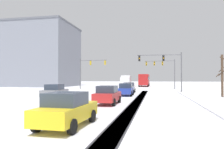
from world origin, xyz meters
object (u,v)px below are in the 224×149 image
car_white_lead (129,88)px  box_truck_delivery (126,81)px  traffic_signal_far_left (89,67)px  bus_oncoming (144,79)px  bare_tree_sidewalk_mid (222,75)px  car_yellow_cab_sixth (67,109)px  office_building_far_left_block (25,56)px  traffic_signal_near_right (165,63)px  car_red_fourth (108,95)px  traffic_signal_far_right (162,67)px  car_blue_second (126,89)px  car_grey_third (55,91)px

car_white_lead → box_truck_delivery: bearing=98.9°
traffic_signal_far_left → bus_oncoming: (10.79, 17.91, -2.65)m
traffic_signal_far_left → bare_tree_sidewalk_mid: (21.61, -16.37, -1.92)m
car_yellow_cab_sixth → bare_tree_sidewalk_mid: size_ratio=0.81×
traffic_signal_far_left → office_building_far_left_block: size_ratio=0.22×
car_white_lead → car_yellow_cab_sixth: same height
traffic_signal_near_right → car_yellow_cab_sixth: (-5.77, -26.50, -3.88)m
traffic_signal_near_right → car_yellow_cab_sixth: traffic_signal_near_right is taller
car_red_fourth → traffic_signal_near_right: bearing=71.7°
traffic_signal_far_right → car_red_fourth: (-5.74, -29.84, -3.99)m
car_blue_second → car_yellow_cab_sixth: same height
car_red_fourth → bare_tree_sidewalk_mid: bare_tree_sidewalk_mid is taller
car_grey_third → car_yellow_cab_sixth: bearing=-61.8°
car_blue_second → car_red_fourth: size_ratio=1.00×
traffic_signal_far_right → bare_tree_sidewalk_mid: bearing=-73.2°
office_building_far_left_block → car_yellow_cab_sixth: bearing=-54.9°
car_blue_second → bare_tree_sidewalk_mid: bare_tree_sidewalk_mid is taller
car_yellow_cab_sixth → office_building_far_left_block: bearing=125.1°
traffic_signal_near_right → car_grey_third: bearing=-132.8°
bus_oncoming → office_building_far_left_block: (-34.86, -4.39, 6.93)m
bus_oncoming → box_truck_delivery: size_ratio=1.47×
car_grey_third → bare_tree_sidewalk_mid: (18.84, 5.36, 1.91)m
traffic_signal_far_right → bus_oncoming: bearing=108.6°
car_blue_second → box_truck_delivery: (-3.48, 26.39, 0.82)m
car_red_fourth → car_yellow_cab_sixth: 9.00m
bus_oncoming → box_truck_delivery: (-4.28, -7.52, -0.36)m
car_white_lead → bare_tree_sidewalk_mid: 13.42m
traffic_signal_far_left → car_grey_third: bearing=-82.7°
box_truck_delivery → traffic_signal_near_right: bearing=-64.2°
box_truck_delivery → car_grey_third: bearing=-96.6°
car_yellow_cab_sixth → bus_oncoming: size_ratio=0.38×
car_yellow_cab_sixth → traffic_signal_far_right: bearing=81.6°
traffic_signal_near_right → car_blue_second: (-5.43, -7.96, -3.88)m
traffic_signal_far_right → car_yellow_cab_sixth: traffic_signal_far_right is taller
car_grey_third → bus_oncoming: bus_oncoming is taller
car_white_lead → car_yellow_cab_sixth: bearing=-90.2°
car_grey_third → car_red_fourth: same height
traffic_signal_far_right → car_red_fourth: size_ratio=1.57×
car_blue_second → bus_oncoming: bearing=88.6°
office_building_far_left_block → car_white_lead: bearing=-35.2°
traffic_signal_far_left → car_blue_second: (9.99, -16.01, -3.83)m
traffic_signal_far_right → car_white_lead: traffic_signal_far_right is taller
office_building_far_left_block → bare_tree_sidewalk_mid: bearing=-33.2°
traffic_signal_near_right → bus_oncoming: traffic_signal_near_right is taller
traffic_signal_far_right → box_truck_delivery: (-8.85, 6.09, -3.17)m
traffic_signal_far_left → box_truck_delivery: bearing=57.9°
car_red_fourth → bare_tree_sidewalk_mid: 15.22m
traffic_signal_near_right → traffic_signal_far_right: size_ratio=1.10×
car_grey_third → bare_tree_sidewalk_mid: bare_tree_sidewalk_mid is taller
car_grey_third → car_yellow_cab_sixth: (6.88, -12.82, 0.00)m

